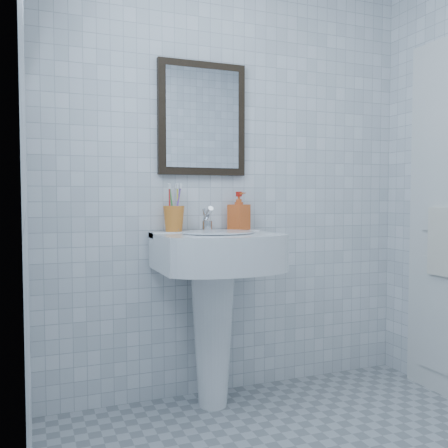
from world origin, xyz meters
name	(u,v)px	position (x,y,z in m)	size (l,w,h in m)	color
wall_back	(233,174)	(0.00, 1.20, 1.25)	(2.20, 0.02, 2.50)	white
wall_left	(26,147)	(-1.10, 0.00, 1.25)	(0.02, 2.40, 2.50)	white
washbasin	(214,289)	(-0.19, 0.99, 0.63)	(0.61, 0.45, 0.94)	white
faucet	(207,221)	(-0.19, 1.10, 0.99)	(0.05, 0.12, 0.14)	silver
toothbrush_cup	(174,219)	(-0.38, 1.12, 1.00)	(0.11, 0.11, 0.14)	orange
soap_dispenser	(239,211)	(0.00, 1.12, 1.04)	(0.09, 0.10, 0.21)	red
wall_mirror	(202,119)	(-0.19, 1.18, 1.55)	(0.50, 0.04, 0.62)	black
towel_ring	(444,209)	(1.06, 0.69, 1.05)	(0.18, 0.18, 0.01)	silver
hand_towel	(440,242)	(1.04, 0.69, 0.87)	(0.03, 0.16, 0.38)	silver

